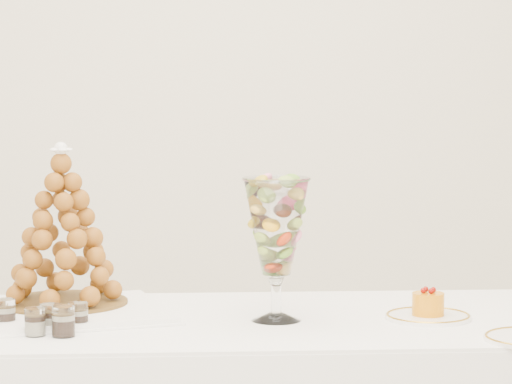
{
  "coord_description": "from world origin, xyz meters",
  "views": [
    {
      "loc": [
        -0.03,
        -2.78,
        1.26
      ],
      "look_at": [
        0.12,
        0.22,
        0.98
      ],
      "focal_mm": 85.0,
      "sensor_mm": 36.0,
      "label": 1
    }
  ],
  "objects": [
    {
      "name": "cake_plate",
      "position": [
        0.53,
        0.08,
        0.68
      ],
      "size": [
        0.21,
        0.21,
        0.01
      ],
      "primitive_type": "cylinder",
      "color": "white",
      "rests_on": "buffet_table"
    },
    {
      "name": "lace_tray",
      "position": [
        -0.38,
        0.15,
        0.69
      ],
      "size": [
        0.62,
        0.53,
        0.02
      ],
      "primitive_type": "cube",
      "rotation": [
        0.0,
        0.0,
        0.29
      ],
      "color": "white",
      "rests_on": "buffet_table"
    },
    {
      "name": "verrine_e",
      "position": [
        -0.33,
        -0.08,
        0.71
      ],
      "size": [
        0.06,
        0.06,
        0.07
      ],
      "primitive_type": "cylinder",
      "rotation": [
        0.0,
        0.0,
        0.14
      ],
      "color": "white",
      "rests_on": "buffet_table"
    },
    {
      "name": "mousse_cake",
      "position": [
        0.53,
        0.08,
        0.72
      ],
      "size": [
        0.08,
        0.08,
        0.07
      ],
      "color": "orange",
      "rests_on": "cake_plate"
    },
    {
      "name": "verrine_a",
      "position": [
        -0.48,
        0.02,
        0.71
      ],
      "size": [
        0.06,
        0.06,
        0.07
      ],
      "primitive_type": "cylinder",
      "rotation": [
        0.0,
        0.0,
        -0.33
      ],
      "color": "white",
      "rests_on": "buffet_table"
    },
    {
      "name": "croquembouche",
      "position": [
        -0.37,
        0.23,
        0.89
      ],
      "size": [
        0.32,
        0.32,
        0.4
      ],
      "rotation": [
        0.0,
        0.0,
        -0.02
      ],
      "color": "brown",
      "rests_on": "lace_tray"
    },
    {
      "name": "macaron_vase",
      "position": [
        0.16,
        0.08,
        0.9
      ],
      "size": [
        0.16,
        0.16,
        0.34
      ],
      "color": "white",
      "rests_on": "buffet_table"
    },
    {
      "name": "verrine_d",
      "position": [
        -0.4,
        -0.07,
        0.71
      ],
      "size": [
        0.06,
        0.06,
        0.06
      ],
      "primitive_type": "cylinder",
      "rotation": [
        0.0,
        0.0,
        0.24
      ],
      "color": "white",
      "rests_on": "buffet_table"
    },
    {
      "name": "verrine_b",
      "position": [
        -0.37,
        -0.03,
        0.71
      ],
      "size": [
        0.06,
        0.06,
        0.06
      ],
      "primitive_type": "cylinder",
      "rotation": [
        0.0,
        0.0,
        0.22
      ],
      "color": "white",
      "rests_on": "buffet_table"
    },
    {
      "name": "verrine_c",
      "position": [
        -0.31,
        -0.0,
        0.71
      ],
      "size": [
        0.06,
        0.06,
        0.06
      ],
      "primitive_type": "cylinder",
      "rotation": [
        0.0,
        0.0,
        -0.33
      ],
      "color": "white",
      "rests_on": "buffet_table"
    }
  ]
}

